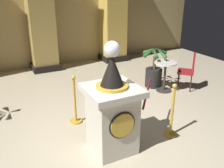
% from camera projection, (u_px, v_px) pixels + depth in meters
% --- Properties ---
extents(ground_plane, '(11.94, 11.94, 0.00)m').
position_uv_depth(ground_plane, '(109.00, 144.00, 4.29)').
color(ground_plane, beige).
extents(back_wall, '(11.94, 0.16, 4.04)m').
position_uv_depth(back_wall, '(36.00, 4.00, 7.75)').
color(back_wall, tan).
rests_on(back_wall, ground_plane).
extents(pedestal_clock, '(0.82, 0.82, 1.82)m').
position_uv_depth(pedestal_clock, '(112.00, 112.00, 3.90)').
color(pedestal_clock, beige).
rests_on(pedestal_clock, ground_plane).
extents(stanchion_near, '(0.24, 0.24, 1.01)m').
position_uv_depth(stanchion_near, '(172.00, 118.00, 4.41)').
color(stanchion_near, gold).
rests_on(stanchion_near, ground_plane).
extents(stanchion_far, '(0.24, 0.24, 0.99)m').
position_uv_depth(stanchion_far, '(75.00, 107.00, 4.85)').
color(stanchion_far, gold).
rests_on(stanchion_far, ground_plane).
extents(velvet_rope, '(1.33, 1.33, 0.22)m').
position_uv_depth(velvet_rope, '(121.00, 90.00, 4.47)').
color(velvet_rope, '#591419').
extents(column_right, '(0.92, 0.92, 3.88)m').
position_uv_depth(column_right, '(113.00, 5.00, 8.51)').
color(column_right, black).
rests_on(column_right, ground_plane).
extents(column_centre_rear, '(0.91, 0.91, 3.88)m').
position_uv_depth(column_centre_rear, '(39.00, 8.00, 7.46)').
color(column_centre_rear, black).
rests_on(column_centre_rear, ground_plane).
extents(potted_palm_right, '(0.74, 0.71, 1.11)m').
position_uv_depth(potted_palm_right, '(154.00, 73.00, 6.62)').
color(potted_palm_right, black).
rests_on(potted_palm_right, ground_plane).
extents(cafe_table, '(0.56, 0.56, 0.77)m').
position_uv_depth(cafe_table, '(165.00, 73.00, 6.28)').
color(cafe_table, '#332D28').
rests_on(cafe_table, ground_plane).
extents(cafe_chair_red, '(0.57, 0.57, 0.96)m').
position_uv_depth(cafe_chair_red, '(189.00, 69.00, 6.34)').
color(cafe_chair_red, black).
rests_on(cafe_chair_red, ground_plane).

